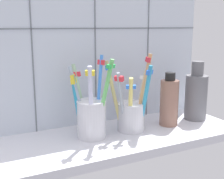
{
  "coord_description": "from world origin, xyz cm",
  "views": [
    {
      "loc": [
        -30.71,
        -60.08,
        27.75
      ],
      "look_at": [
        0.0,
        1.36,
        12.89
      ],
      "focal_mm": 48.08,
      "sensor_mm": 36.0,
      "label": 1
    }
  ],
  "objects_px": {
    "toothbrush_cup_right": "(132,111)",
    "soap_bottle": "(169,102)",
    "toothbrush_cup_left": "(91,115)",
    "ceramic_vase": "(196,95)"
  },
  "relations": [
    {
      "from": "toothbrush_cup_right",
      "to": "soap_bottle",
      "type": "relative_size",
      "value": 1.38
    },
    {
      "from": "toothbrush_cup_right",
      "to": "soap_bottle",
      "type": "xyz_separation_m",
      "value": [
        0.11,
        -0.01,
        0.01
      ]
    },
    {
      "from": "toothbrush_cup_left",
      "to": "soap_bottle",
      "type": "relative_size",
      "value": 1.37
    },
    {
      "from": "toothbrush_cup_right",
      "to": "ceramic_vase",
      "type": "bearing_deg",
      "value": 0.4
    },
    {
      "from": "toothbrush_cup_right",
      "to": "soap_bottle",
      "type": "bearing_deg",
      "value": -3.49
    },
    {
      "from": "ceramic_vase",
      "to": "soap_bottle",
      "type": "bearing_deg",
      "value": -175.26
    },
    {
      "from": "toothbrush_cup_left",
      "to": "ceramic_vase",
      "type": "distance_m",
      "value": 0.31
    },
    {
      "from": "toothbrush_cup_left",
      "to": "soap_bottle",
      "type": "distance_m",
      "value": 0.22
    },
    {
      "from": "toothbrush_cup_left",
      "to": "toothbrush_cup_right",
      "type": "relative_size",
      "value": 0.99
    },
    {
      "from": "ceramic_vase",
      "to": "toothbrush_cup_left",
      "type": "bearing_deg",
      "value": 179.82
    }
  ]
}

